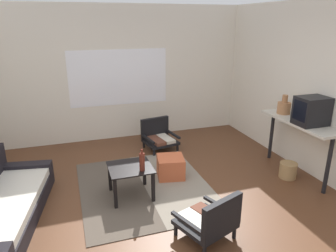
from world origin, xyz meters
The scene contains 13 objects.
ground_plane centered at (0.00, 0.00, 0.00)m, with size 7.80×7.80×0.00m, color #56331E.
far_wall_with_window centered at (0.00, 3.06, 1.35)m, with size 5.60×0.13×2.70m.
side_wall_right centered at (2.66, 0.30, 1.35)m, with size 0.12×6.60×2.70m, color silver.
area_rug centered at (-0.07, 0.76, 0.01)m, with size 1.88×2.19×0.01m.
coffee_table centered at (-0.31, 0.58, 0.37)m, with size 0.60×0.57×0.46m.
armchair_by_window centered at (0.58, 2.17, 0.25)m, with size 0.67×0.64×0.57m.
armchair_striped_foreground centered at (0.34, -0.63, 0.27)m, with size 0.72×0.72×0.60m.
ottoman_orange centered at (0.41, 0.95, 0.17)m, with size 0.41×0.41×0.34m, color #BC5633.
console_shelf centered at (2.37, 0.43, 0.80)m, with size 0.44×1.43×0.91m.
crt_television centered at (2.36, 0.24, 1.12)m, with size 0.45×0.34×0.42m.
clay_vase centered at (2.37, 0.85, 1.02)m, with size 0.22×0.22×0.32m.
glass_bottle centered at (-0.17, 0.43, 0.59)m, with size 0.07×0.07×0.31m.
wicker_basket centered at (2.18, 0.34, 0.13)m, with size 0.27×0.27×0.25m, color #9E7A4C.
Camera 1 is at (-1.04, -3.29, 2.38)m, focal length 33.36 mm.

